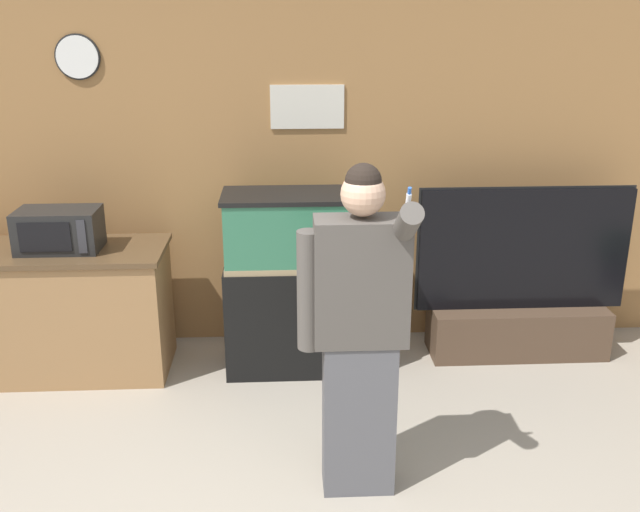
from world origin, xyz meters
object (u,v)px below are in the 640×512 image
(counter_island, at_px, (51,311))
(person_standing, at_px, (359,330))
(microwave, at_px, (59,230))
(tv_on_stand, at_px, (518,307))
(aquarium_on_stand, at_px, (297,282))

(counter_island, height_order, person_standing, person_standing)
(microwave, bearing_deg, tv_on_stand, 2.26)
(tv_on_stand, relative_size, person_standing, 0.88)
(counter_island, relative_size, person_standing, 0.93)
(microwave, distance_m, person_standing, 2.30)
(microwave, relative_size, aquarium_on_stand, 0.42)
(counter_island, bearing_deg, microwave, -9.26)
(person_standing, bearing_deg, tv_on_stand, 48.53)
(aquarium_on_stand, bearing_deg, person_standing, -78.72)
(counter_island, distance_m, person_standing, 2.45)
(microwave, xyz_separation_m, tv_on_stand, (3.16, 0.12, -0.67))
(aquarium_on_stand, xyz_separation_m, tv_on_stand, (1.61, 0.12, -0.27))
(aquarium_on_stand, relative_size, person_standing, 0.73)
(aquarium_on_stand, height_order, person_standing, person_standing)
(microwave, height_order, tv_on_stand, tv_on_stand)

